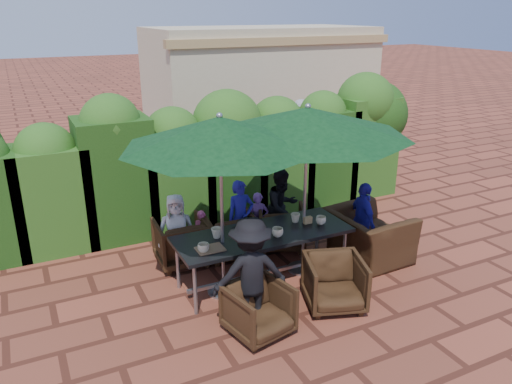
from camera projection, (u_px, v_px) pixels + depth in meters
name	position (u px, v px, depth m)	size (l,w,h in m)	color
ground	(260.00, 276.00, 7.21)	(80.00, 80.00, 0.00)	brown
dining_table	(263.00, 238.00, 6.83)	(2.44, 0.90, 0.75)	black
umbrella_left	(220.00, 133.00, 6.04)	(2.48, 2.48, 2.46)	gray
umbrella_right	(307.00, 122.00, 6.63)	(2.81, 2.81, 2.46)	gray
chair_far_left	(181.00, 239.00, 7.46)	(0.74, 0.70, 0.77)	black
chair_far_mid	(229.00, 233.00, 7.69)	(0.74, 0.69, 0.76)	black
chair_far_right	(281.00, 225.00, 7.98)	(0.73, 0.68, 0.75)	black
chair_near_left	(259.00, 307.00, 5.82)	(0.67, 0.63, 0.69)	black
chair_near_right	(335.00, 280.00, 6.35)	(0.72, 0.67, 0.74)	black
chair_end_right	(369.00, 228.00, 7.56)	(1.15, 0.75, 1.01)	black
adult_far_left	(176.00, 231.00, 7.32)	(0.56, 0.33, 1.13)	silver
adult_far_mid	(241.00, 218.00, 7.70)	(0.43, 0.35, 1.19)	#231D9E
adult_far_right	(282.00, 207.00, 8.02)	(0.61, 0.37, 1.26)	black
adult_near_left	(251.00, 273.00, 5.86)	(0.89, 0.41, 1.40)	black
adult_end_right	(363.00, 220.00, 7.61)	(0.70, 0.35, 1.19)	#231D9E
child_left	(202.00, 234.00, 7.64)	(0.27, 0.22, 0.76)	#D84C84
child_right	(258.00, 220.00, 7.97)	(0.33, 0.27, 0.91)	#9052B3
pedestrian_a	(229.00, 144.00, 11.03)	(1.53, 0.55, 1.64)	green
pedestrian_b	(281.00, 136.00, 11.91)	(0.76, 0.46, 1.58)	#D84C84
pedestrian_c	(301.00, 133.00, 12.04)	(1.05, 0.48, 1.63)	gray
cup_a	(203.00, 248.00, 6.24)	(0.15, 0.15, 0.12)	beige
cup_b	(217.00, 233.00, 6.64)	(0.15, 0.15, 0.14)	beige
cup_c	(278.00, 232.00, 6.67)	(0.16, 0.16, 0.12)	beige
cup_d	(295.00, 218.00, 7.14)	(0.14, 0.14, 0.13)	beige
cup_e	(321.00, 220.00, 7.07)	(0.15, 0.15, 0.12)	beige
ketchup_bottle	(251.00, 227.00, 6.79)	(0.04, 0.04, 0.17)	#B20C0A
sauce_bottle	(257.00, 224.00, 6.86)	(0.04, 0.04, 0.17)	#4C230C
serving_tray	(210.00, 249.00, 6.33)	(0.35, 0.25, 0.02)	#8E6644
number_block_left	(257.00, 233.00, 6.69)	(0.12, 0.06, 0.10)	tan
number_block_right	(308.00, 220.00, 7.09)	(0.12, 0.06, 0.10)	tan
hedge_wall	(198.00, 152.00, 8.70)	(9.10, 1.60, 2.48)	#17360E
building	(260.00, 86.00, 14.01)	(6.20, 3.08, 3.20)	#C4B491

